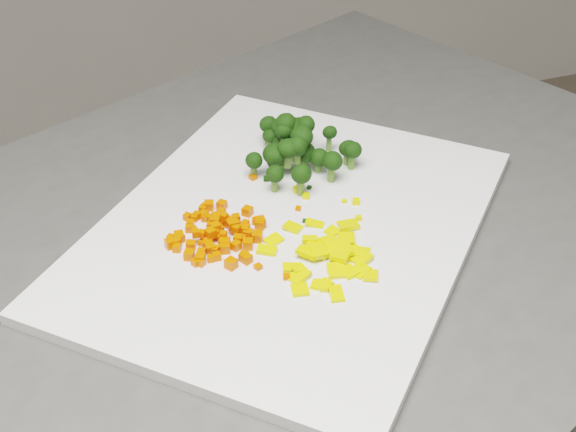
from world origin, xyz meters
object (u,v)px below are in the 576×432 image
object	(u,v)px
carrot_pile	(215,226)
broccoli_pile	(299,143)
pepper_pile	(321,250)
cutting_board	(288,228)

from	to	relation	value
carrot_pile	broccoli_pile	distance (m)	0.17
pepper_pile	broccoli_pile	world-z (taller)	broccoli_pile
cutting_board	broccoli_pile	xyz separation A→B (m)	(0.05, 0.11, 0.04)
cutting_board	carrot_pile	world-z (taller)	carrot_pile
cutting_board	pepper_pile	distance (m)	0.07
cutting_board	broccoli_pile	size ratio (longest dim) A/B	3.75
carrot_pile	broccoli_pile	xyz separation A→B (m)	(0.13, 0.10, 0.01)
carrot_pile	broccoli_pile	size ratio (longest dim) A/B	0.83
cutting_board	pepper_pile	bearing A→B (deg)	-78.89
cutting_board	pepper_pile	size ratio (longest dim) A/B	3.88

